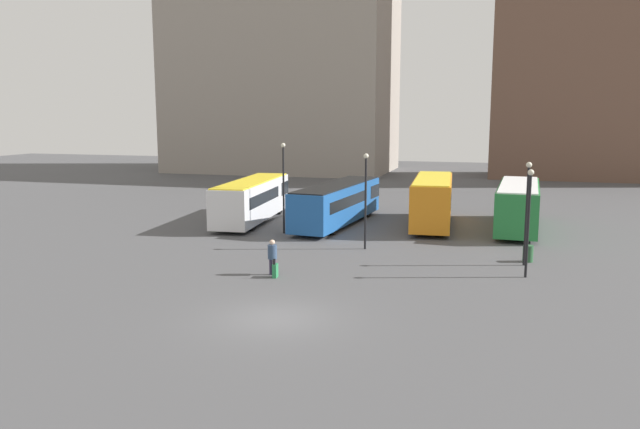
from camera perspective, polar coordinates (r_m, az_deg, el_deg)
The scene contains 14 objects.
ground_plane at distance 23.30m, azimuth -4.11°, elevation -9.45°, with size 160.00×160.00×0.00m, color #4C4C4F.
building_block_left at distance 84.99m, azimuth -3.38°, elevation 16.69°, with size 28.15×17.28×37.29m.
building_block_right at distance 81.18m, azimuth 26.22°, elevation 15.93°, with size 28.50×10.04×36.66m.
bus_0 at distance 43.98m, azimuth -6.20°, elevation 1.44°, with size 3.48×11.28×2.90m.
bus_1 at distance 42.55m, azimuth 1.66°, elevation 1.15°, with size 3.52×11.97×2.78m.
bus_2 at distance 42.55m, azimuth 10.25°, elevation 1.34°, with size 3.16×10.08×3.26m.
bus_3 at distance 42.65m, azimuth 17.67°, elevation 0.88°, with size 2.95×10.63×2.99m.
traveler at distance 29.18m, azimuth -4.38°, elevation -3.62°, with size 0.47×0.47×1.67m.
suitcase at distance 28.84m, azimuth -4.12°, elevation -5.14°, with size 0.23×0.44×0.92m.
lamp_post_0 at distance 29.80m, azimuth 18.54°, elevation 0.09°, with size 0.28×0.28×4.99m.
lamp_post_1 at distance 39.01m, azimuth -3.36°, elevation 3.11°, with size 0.28×0.28×5.68m.
lamp_post_2 at distance 34.40m, azimuth 4.20°, elevation 1.98°, with size 0.28×0.28×5.32m.
lamp_post_3 at distance 32.18m, azimuth 18.40°, elevation 0.88°, with size 0.28×0.28×5.14m.
trash_bin at distance 33.49m, azimuth 18.48°, elevation -3.41°, with size 0.52×0.52×0.85m.
Camera 1 is at (7.74, -20.69, 7.41)m, focal length 35.00 mm.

